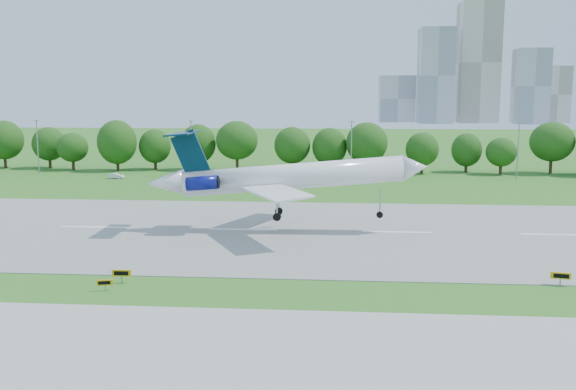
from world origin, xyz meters
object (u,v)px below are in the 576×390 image
object	(u,v)px
airliner	(279,176)
service_vehicle_a	(116,176)
service_vehicle_b	(204,175)
taxi_sign_left	(105,283)

from	to	relation	value
airliner	service_vehicle_a	bearing A→B (deg)	125.83
service_vehicle_b	taxi_sign_left	bearing A→B (deg)	173.10
airliner	service_vehicle_b	xyz separation A→B (m)	(-21.31, 53.33, -6.57)
airliner	taxi_sign_left	world-z (taller)	airliner
service_vehicle_a	airliner	bearing A→B (deg)	-139.87
airliner	taxi_sign_left	size ratio (longest dim) A/B	24.96
taxi_sign_left	service_vehicle_b	bearing A→B (deg)	82.02
airliner	taxi_sign_left	xyz separation A→B (m)	(-13.08, -27.28, -6.41)
airliner	service_vehicle_b	size ratio (longest dim) A/B	10.40
airliner	service_vehicle_a	distance (m)	65.15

